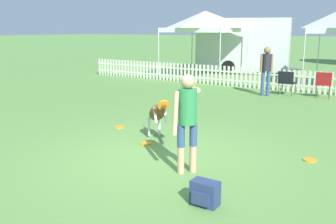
{
  "coord_description": "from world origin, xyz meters",
  "views": [
    {
      "loc": [
        3.52,
        -5.16,
        2.21
      ],
      "look_at": [
        -0.09,
        0.35,
        0.74
      ],
      "focal_mm": 40.0,
      "sensor_mm": 36.0,
      "label": 1
    }
  ],
  "objects_px": {
    "folding_chair_center": "(323,82)",
    "frisbee_near_dog": "(310,160)",
    "leaping_dog": "(158,113)",
    "frisbee_near_handler": "(146,143)",
    "frisbee_midfield": "(119,127)",
    "spectator_standing": "(266,66)",
    "folding_chair_blue_left": "(287,81)",
    "equipment_trailer": "(244,44)",
    "handler_person": "(187,112)",
    "backpack_on_grass": "(205,193)",
    "canopy_tent_main": "(205,22)"
  },
  "relations": [
    {
      "from": "frisbee_near_handler",
      "to": "canopy_tent_main",
      "type": "xyz_separation_m",
      "value": [
        -3.98,
        9.94,
        2.52
      ]
    },
    {
      "from": "handler_person",
      "to": "folding_chair_blue_left",
      "type": "distance_m",
      "value": 7.91
    },
    {
      "from": "leaping_dog",
      "to": "equipment_trailer",
      "type": "height_order",
      "value": "equipment_trailer"
    },
    {
      "from": "spectator_standing",
      "to": "canopy_tent_main",
      "type": "bearing_deg",
      "value": -63.18
    },
    {
      "from": "leaping_dog",
      "to": "equipment_trailer",
      "type": "relative_size",
      "value": 0.18
    },
    {
      "from": "spectator_standing",
      "to": "leaping_dog",
      "type": "bearing_deg",
      "value": 65.08
    },
    {
      "from": "folding_chair_center",
      "to": "equipment_trailer",
      "type": "relative_size",
      "value": 0.16
    },
    {
      "from": "backpack_on_grass",
      "to": "frisbee_near_handler",
      "type": "bearing_deg",
      "value": 142.38
    },
    {
      "from": "folding_chair_center",
      "to": "canopy_tent_main",
      "type": "height_order",
      "value": "canopy_tent_main"
    },
    {
      "from": "frisbee_near_handler",
      "to": "canopy_tent_main",
      "type": "distance_m",
      "value": 11.0
    },
    {
      "from": "handler_person",
      "to": "backpack_on_grass",
      "type": "bearing_deg",
      "value": -97.12
    },
    {
      "from": "handler_person",
      "to": "frisbee_near_dog",
      "type": "relative_size",
      "value": 6.9
    },
    {
      "from": "leaping_dog",
      "to": "equipment_trailer",
      "type": "bearing_deg",
      "value": -124.24
    },
    {
      "from": "folding_chair_center",
      "to": "frisbee_near_dog",
      "type": "bearing_deg",
      "value": 89.06
    },
    {
      "from": "folding_chair_blue_left",
      "to": "equipment_trailer",
      "type": "relative_size",
      "value": 0.15
    },
    {
      "from": "canopy_tent_main",
      "to": "frisbee_near_dog",
      "type": "bearing_deg",
      "value": -53.01
    },
    {
      "from": "handler_person",
      "to": "frisbee_midfield",
      "type": "xyz_separation_m",
      "value": [
        -2.65,
        1.47,
        -0.96
      ]
    },
    {
      "from": "frisbee_midfield",
      "to": "folding_chair_center",
      "type": "distance_m",
      "value": 7.26
    },
    {
      "from": "frisbee_midfield",
      "to": "spectator_standing",
      "type": "relative_size",
      "value": 0.14
    },
    {
      "from": "folding_chair_blue_left",
      "to": "canopy_tent_main",
      "type": "xyz_separation_m",
      "value": [
        -4.67,
        2.88,
        2.04
      ]
    },
    {
      "from": "frisbee_midfield",
      "to": "canopy_tent_main",
      "type": "bearing_deg",
      "value": 106.35
    },
    {
      "from": "frisbee_near_dog",
      "to": "folding_chair_blue_left",
      "type": "distance_m",
      "value": 6.68
    },
    {
      "from": "folding_chair_blue_left",
      "to": "frisbee_near_handler",
      "type": "bearing_deg",
      "value": 84.34
    },
    {
      "from": "folding_chair_blue_left",
      "to": "folding_chair_center",
      "type": "distance_m",
      "value": 1.15
    },
    {
      "from": "leaping_dog",
      "to": "spectator_standing",
      "type": "height_order",
      "value": "spectator_standing"
    },
    {
      "from": "handler_person",
      "to": "spectator_standing",
      "type": "distance_m",
      "value": 7.53
    },
    {
      "from": "backpack_on_grass",
      "to": "canopy_tent_main",
      "type": "relative_size",
      "value": 0.11
    },
    {
      "from": "frisbee_midfield",
      "to": "canopy_tent_main",
      "type": "relative_size",
      "value": 0.07
    },
    {
      "from": "folding_chair_center",
      "to": "canopy_tent_main",
      "type": "distance_m",
      "value": 6.73
    },
    {
      "from": "frisbee_near_handler",
      "to": "equipment_trailer",
      "type": "distance_m",
      "value": 13.33
    },
    {
      "from": "frisbee_midfield",
      "to": "spectator_standing",
      "type": "distance_m",
      "value": 6.18
    },
    {
      "from": "spectator_standing",
      "to": "handler_person",
      "type": "bearing_deg",
      "value": 75.72
    },
    {
      "from": "frisbee_midfield",
      "to": "equipment_trailer",
      "type": "relative_size",
      "value": 0.04
    },
    {
      "from": "leaping_dog",
      "to": "handler_person",
      "type": "bearing_deg",
      "value": 90.43
    },
    {
      "from": "frisbee_near_dog",
      "to": "equipment_trailer",
      "type": "bearing_deg",
      "value": 116.97
    },
    {
      "from": "frisbee_midfield",
      "to": "frisbee_near_dog",
      "type": "bearing_deg",
      "value": 1.56
    },
    {
      "from": "folding_chair_center",
      "to": "spectator_standing",
      "type": "xyz_separation_m",
      "value": [
        -1.72,
        -0.6,
        0.48
      ]
    },
    {
      "from": "frisbee_midfield",
      "to": "backpack_on_grass",
      "type": "bearing_deg",
      "value": -34.31
    },
    {
      "from": "leaping_dog",
      "to": "frisbee_near_handler",
      "type": "height_order",
      "value": "leaping_dog"
    },
    {
      "from": "canopy_tent_main",
      "to": "backpack_on_grass",
      "type": "bearing_deg",
      "value": -62.08
    },
    {
      "from": "frisbee_midfield",
      "to": "equipment_trailer",
      "type": "distance_m",
      "value": 12.43
    },
    {
      "from": "handler_person",
      "to": "equipment_trailer",
      "type": "bearing_deg",
      "value": 59.86
    },
    {
      "from": "frisbee_midfield",
      "to": "equipment_trailer",
      "type": "bearing_deg",
      "value": 99.18
    },
    {
      "from": "handler_person",
      "to": "canopy_tent_main",
      "type": "xyz_separation_m",
      "value": [
        -5.37,
        10.74,
        1.57
      ]
    },
    {
      "from": "frisbee_near_handler",
      "to": "backpack_on_grass",
      "type": "xyz_separation_m",
      "value": [
        2.18,
        -1.68,
        0.15
      ]
    },
    {
      "from": "frisbee_near_handler",
      "to": "spectator_standing",
      "type": "height_order",
      "value": "spectator_standing"
    },
    {
      "from": "backpack_on_grass",
      "to": "equipment_trailer",
      "type": "height_order",
      "value": "equipment_trailer"
    },
    {
      "from": "handler_person",
      "to": "folding_chair_center",
      "type": "height_order",
      "value": "handler_person"
    },
    {
      "from": "frisbee_near_dog",
      "to": "spectator_standing",
      "type": "relative_size",
      "value": 0.14
    },
    {
      "from": "frisbee_near_dog",
      "to": "spectator_standing",
      "type": "bearing_deg",
      "value": 115.69
    }
  ]
}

